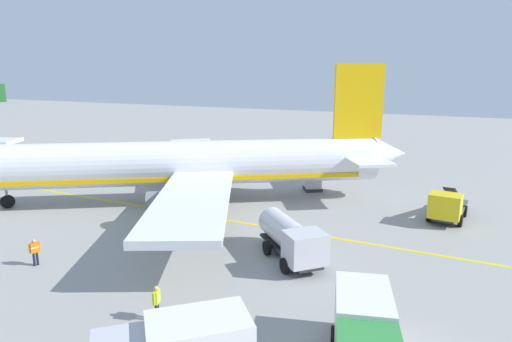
{
  "coord_description": "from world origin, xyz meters",
  "views": [
    {
      "loc": [
        -5.78,
        -5.0,
        11.1
      ],
      "look_at": [
        26.41,
        10.66,
        3.06
      ],
      "focal_mm": 30.67,
      "sensor_mm": 36.0,
      "label": 1
    }
  ],
  "objects": [
    {
      "name": "service_truck_fuel",
      "position": [
        9.57,
        -2.17,
        1.47
      ],
      "size": [
        5.72,
        3.57,
        2.57
      ],
      "color": "#338C3F",
      "rests_on": "ground"
    },
    {
      "name": "crew_loader_left",
      "position": [
        8.55,
        7.03,
        0.99
      ],
      "size": [
        0.61,
        0.35,
        1.67
      ],
      "color": "#191E33",
      "rests_on": "ground"
    },
    {
      "name": "crew_marshaller",
      "position": [
        10.09,
        17.17,
        0.96
      ],
      "size": [
        0.59,
        0.39,
        1.63
      ],
      "color": "#191E33",
      "rests_on": "ground"
    },
    {
      "name": "cargo_container_near",
      "position": [
        33.4,
        7.97,
        0.96
      ],
      "size": [
        2.27,
        2.27,
        2.03
      ],
      "color": "#333338",
      "rests_on": "ground"
    },
    {
      "name": "service_truck_pushback",
      "position": [
        29.24,
        -4.14,
        1.18
      ],
      "size": [
        6.51,
        2.83,
        2.6
      ],
      "color": "yellow",
      "rests_on": "ground"
    },
    {
      "name": "service_truck_catering",
      "position": [
        17.49,
        4.0,
        1.4
      ],
      "size": [
        5.58,
        5.69,
        2.4
      ],
      "color": "silver",
      "rests_on": "ground"
    },
    {
      "name": "airliner_foreground",
      "position": [
        24.5,
        17.23,
        3.39
      ],
      "size": [
        31.3,
        36.78,
        11.9
      ],
      "color": "white",
      "rests_on": "ground"
    },
    {
      "name": "apron_guide_line",
      "position": [
        22.02,
        12.71,
        0.01
      ],
      "size": [
        0.3,
        60.0,
        0.01
      ],
      "primitive_type": "cube",
      "color": "yellow",
      "rests_on": "ground"
    }
  ]
}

